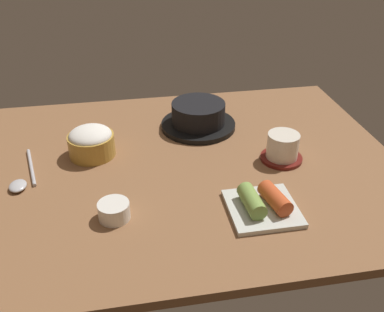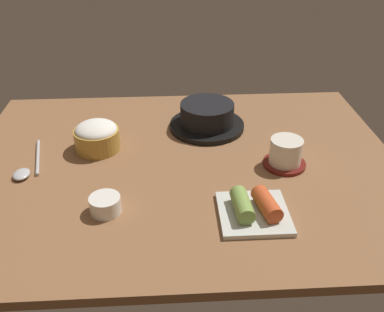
% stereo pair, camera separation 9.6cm
% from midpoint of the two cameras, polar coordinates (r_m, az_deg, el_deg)
% --- Properties ---
extents(dining_table, '(1.00, 0.76, 0.02)m').
position_cam_midpoint_polar(dining_table, '(1.00, 1.54, -1.47)').
color(dining_table, brown).
rests_on(dining_table, ground).
extents(stone_pot, '(0.20, 0.20, 0.07)m').
position_cam_midpoint_polar(stone_pot, '(1.13, 4.44, 5.11)').
color(stone_pot, black).
rests_on(stone_pot, dining_table).
extents(rice_bowl, '(0.11, 0.11, 0.07)m').
position_cam_midpoint_polar(rice_bowl, '(1.05, -9.88, 2.56)').
color(rice_bowl, '#B78C38').
rests_on(rice_bowl, dining_table).
extents(tea_cup_with_saucer, '(0.10, 0.10, 0.07)m').
position_cam_midpoint_polar(tea_cup_with_saucer, '(1.00, 14.93, 0.27)').
color(tea_cup_with_saucer, maroon).
rests_on(tea_cup_with_saucer, dining_table).
extents(kimchi_plate, '(0.13, 0.13, 0.04)m').
position_cam_midpoint_polar(kimchi_plate, '(0.85, 11.43, -6.95)').
color(kimchi_plate, silver).
rests_on(kimchi_plate, dining_table).
extents(side_bowl_near, '(0.06, 0.06, 0.03)m').
position_cam_midpoint_polar(side_bowl_near, '(0.85, -8.19, -6.42)').
color(side_bowl_near, white).
rests_on(side_bowl_near, dining_table).
extents(spoon, '(0.06, 0.18, 0.01)m').
position_cam_midpoint_polar(spoon, '(1.02, -18.43, -1.65)').
color(spoon, '#B7B7BC').
rests_on(spoon, dining_table).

